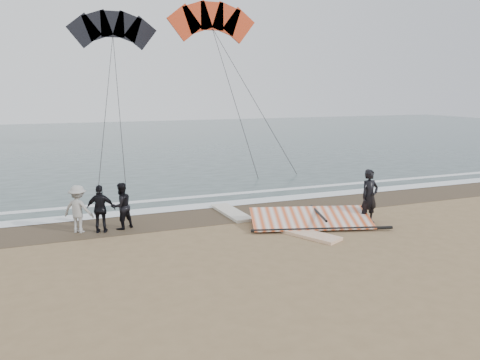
% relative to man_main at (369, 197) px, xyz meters
% --- Properties ---
extents(ground, '(120.00, 120.00, 0.00)m').
position_rel_man_main_xyz_m(ground, '(-3.13, -1.38, -0.98)').
color(ground, '#8C704C').
rests_on(ground, ground).
extents(sea, '(120.00, 54.00, 0.02)m').
position_rel_man_main_xyz_m(sea, '(-3.13, 31.62, -0.97)').
color(sea, '#233838').
rests_on(sea, ground).
extents(wet_sand, '(120.00, 2.80, 0.01)m').
position_rel_man_main_xyz_m(wet_sand, '(-3.13, 3.12, -0.97)').
color(wet_sand, '#4C3D2B').
rests_on(wet_sand, ground).
extents(foam_near, '(120.00, 0.90, 0.01)m').
position_rel_man_main_xyz_m(foam_near, '(-3.13, 4.52, -0.95)').
color(foam_near, white).
rests_on(foam_near, sea).
extents(foam_far, '(120.00, 0.45, 0.01)m').
position_rel_man_main_xyz_m(foam_far, '(-3.13, 6.22, -0.95)').
color(foam_far, white).
rests_on(foam_far, sea).
extents(man_main, '(0.75, 0.52, 1.96)m').
position_rel_man_main_xyz_m(man_main, '(0.00, 0.00, 0.00)').
color(man_main, black).
rests_on(man_main, ground).
extents(board_white, '(1.76, 2.62, 0.10)m').
position_rel_man_main_xyz_m(board_white, '(-2.85, -0.36, -0.93)').
color(board_white, silver).
rests_on(board_white, ground).
extents(board_cream, '(0.84, 2.68, 0.11)m').
position_rel_man_main_xyz_m(board_cream, '(-4.16, 2.99, -0.92)').
color(board_cream, beige).
rests_on(board_cream, ground).
extents(trio_cluster, '(2.49, 1.15, 1.64)m').
position_rel_man_main_xyz_m(trio_cluster, '(-9.15, 2.50, -0.17)').
color(trio_cluster, black).
rests_on(trio_cluster, ground).
extents(sail_rig, '(4.69, 2.90, 0.52)m').
position_rel_man_main_xyz_m(sail_rig, '(-2.20, 0.54, -0.78)').
color(sail_rig, black).
rests_on(sail_rig, ground).
extents(kite_red, '(7.52, 5.82, 14.69)m').
position_rel_man_main_xyz_m(kite_red, '(0.90, 20.57, 8.47)').
color(kite_red, red).
rests_on(kite_red, ground).
extents(kite_dark, '(7.80, 7.96, 18.30)m').
position_rel_man_main_xyz_m(kite_dark, '(-5.63, 25.77, 8.21)').
color(kite_dark, black).
rests_on(kite_dark, ground).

